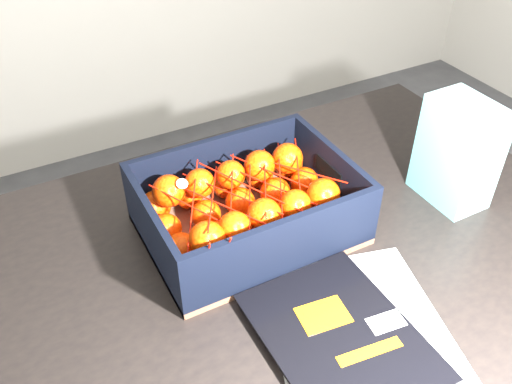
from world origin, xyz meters
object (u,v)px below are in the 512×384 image
table (277,290)px  magazine_stack (353,332)px  produce_crate (248,213)px  retail_carton (458,152)px

table → magazine_stack: bearing=-87.7°
magazine_stack → produce_crate: bearing=95.9°
retail_carton → magazine_stack: bearing=-153.0°
retail_carton → produce_crate: bearing=166.3°
table → magazine_stack: size_ratio=3.58×
retail_carton → table: bearing=177.0°
produce_crate → retail_carton: bearing=-13.4°
table → produce_crate: bearing=105.4°
table → retail_carton: 0.42m
table → magazine_stack: 0.23m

